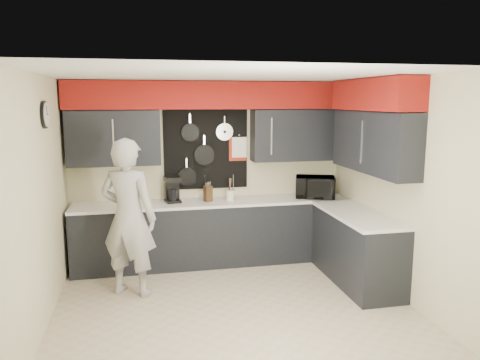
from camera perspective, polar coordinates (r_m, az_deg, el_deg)
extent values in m
plane|color=#BFB494|center=(5.60, -0.89, -14.92)|extent=(4.00, 4.00, 0.00)
cube|color=beige|center=(6.89, -3.74, 1.06)|extent=(4.00, 0.01, 2.60)
cube|color=black|center=(6.61, -15.11, 4.96)|extent=(1.24, 0.32, 0.75)
cube|color=black|center=(6.98, 6.90, 5.46)|extent=(1.34, 0.32, 0.75)
cube|color=maroon|center=(6.64, -3.62, 10.26)|extent=(3.94, 0.36, 0.38)
cube|color=black|center=(6.83, -4.17, 3.73)|extent=(1.22, 0.03, 1.15)
cylinder|color=black|center=(6.74, -6.10, 5.80)|extent=(0.26, 0.04, 0.26)
cylinder|color=black|center=(6.80, -4.37, 3.06)|extent=(0.30, 0.04, 0.30)
cylinder|color=black|center=(6.81, -6.50, 0.40)|extent=(0.27, 0.04, 0.27)
cylinder|color=silver|center=(6.82, -1.90, 5.89)|extent=(0.25, 0.02, 0.25)
cube|color=#AB220D|center=(6.89, -0.27, 3.77)|extent=(0.26, 0.01, 0.34)
cube|color=white|center=(6.88, -0.08, 4.01)|extent=(0.22, 0.01, 0.30)
cylinder|color=silver|center=(6.83, -7.83, -0.53)|extent=(0.01, 0.01, 0.20)
cylinder|color=silver|center=(6.87, -4.30, -0.41)|extent=(0.01, 0.01, 0.20)
cylinder|color=silver|center=(6.94, -0.82, -0.28)|extent=(0.01, 0.01, 0.20)
cube|color=beige|center=(5.91, 18.43, -0.88)|extent=(0.01, 3.50, 2.60)
cube|color=black|center=(6.02, 15.98, 4.49)|extent=(0.32, 1.70, 0.75)
cube|color=maroon|center=(5.99, 16.07, 9.97)|extent=(0.36, 1.70, 0.38)
cube|color=beige|center=(5.20, -23.06, -2.55)|extent=(0.01, 3.50, 2.60)
cylinder|color=black|center=(5.49, -22.74, 7.35)|extent=(0.04, 0.30, 0.30)
cylinder|color=white|center=(5.48, -22.51, 7.37)|extent=(0.01, 0.26, 0.26)
cube|color=black|center=(6.79, -3.29, -6.50)|extent=(3.90, 0.60, 0.88)
cube|color=white|center=(6.66, -3.31, -2.74)|extent=(3.90, 0.63, 0.04)
cube|color=black|center=(6.27, 14.03, -8.16)|extent=(0.60, 1.60, 0.88)
cube|color=white|center=(6.14, 14.08, -4.09)|extent=(0.63, 1.60, 0.04)
cube|color=black|center=(6.67, -2.91, -10.34)|extent=(3.90, 0.06, 0.10)
imported|color=black|center=(6.94, 9.13, -0.85)|extent=(0.66, 0.55, 0.31)
cube|color=#331F10|center=(6.62, -3.92, -1.67)|extent=(0.13, 0.13, 0.22)
cylinder|color=white|center=(6.68, -1.21, -1.88)|extent=(0.11, 0.11, 0.14)
cube|color=black|center=(6.64, -8.19, -2.55)|extent=(0.24, 0.27, 0.03)
cube|color=black|center=(6.69, -8.28, -0.96)|extent=(0.21, 0.10, 0.33)
cube|color=black|center=(6.58, -8.26, 0.12)|extent=(0.24, 0.27, 0.07)
cylinder|color=black|center=(6.60, -8.20, -1.79)|extent=(0.12, 0.12, 0.15)
imported|color=#B3B3B0|center=(5.73, -13.44, -4.50)|extent=(0.83, 0.72, 1.91)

